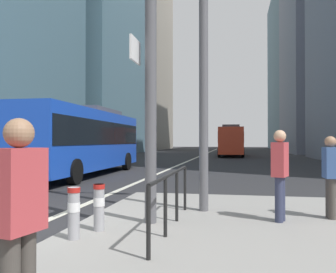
{
  "coord_description": "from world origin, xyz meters",
  "views": [
    {
      "loc": [
        3.9,
        -6.19,
        1.67
      ],
      "look_at": [
        -2.69,
        28.31,
        2.14
      ],
      "focal_mm": 37.83,
      "sensor_mm": 36.0,
      "label": 1
    }
  ],
  "objects_px": {
    "city_bus_red_receding": "(231,140)",
    "car_receding_near": "(234,145)",
    "traffic_signal_gantry": "(39,18)",
    "bollard_back": "(99,205)",
    "pedestrian_waiting": "(18,217)",
    "pedestrian_walking": "(280,170)",
    "pedestrian_far": "(331,173)",
    "bollard_right": "(74,210)",
    "city_bus_blue_oncoming": "(83,138)",
    "car_oncoming_mid": "(102,151)"
  },
  "relations": [
    {
      "from": "city_bus_blue_oncoming",
      "to": "pedestrian_waiting",
      "type": "distance_m",
      "value": 14.95
    },
    {
      "from": "car_receding_near",
      "to": "pedestrian_waiting",
      "type": "relative_size",
      "value": 2.41
    },
    {
      "from": "bollard_right",
      "to": "pedestrian_waiting",
      "type": "xyz_separation_m",
      "value": [
        0.85,
        -2.7,
        0.49
      ]
    },
    {
      "from": "traffic_signal_gantry",
      "to": "pedestrian_waiting",
      "type": "height_order",
      "value": "traffic_signal_gantry"
    },
    {
      "from": "pedestrian_far",
      "to": "city_bus_blue_oncoming",
      "type": "bearing_deg",
      "value": 136.4
    },
    {
      "from": "city_bus_red_receding",
      "to": "car_receding_near",
      "type": "relative_size",
      "value": 2.78
    },
    {
      "from": "car_oncoming_mid",
      "to": "bollard_right",
      "type": "bearing_deg",
      "value": -69.88
    },
    {
      "from": "city_bus_blue_oncoming",
      "to": "pedestrian_waiting",
      "type": "relative_size",
      "value": 6.48
    },
    {
      "from": "pedestrian_waiting",
      "to": "pedestrian_walking",
      "type": "xyz_separation_m",
      "value": [
        2.45,
        4.57,
        0.02
      ]
    },
    {
      "from": "traffic_signal_gantry",
      "to": "bollard_right",
      "type": "xyz_separation_m",
      "value": [
        1.38,
        -1.3,
        -3.54
      ]
    },
    {
      "from": "car_oncoming_mid",
      "to": "bollard_right",
      "type": "relative_size",
      "value": 5.05
    },
    {
      "from": "pedestrian_far",
      "to": "car_oncoming_mid",
      "type": "bearing_deg",
      "value": 123.93
    },
    {
      "from": "bollard_back",
      "to": "pedestrian_walking",
      "type": "bearing_deg",
      "value": 22.55
    },
    {
      "from": "bollard_back",
      "to": "pedestrian_far",
      "type": "height_order",
      "value": "pedestrian_far"
    },
    {
      "from": "city_bus_blue_oncoming",
      "to": "city_bus_red_receding",
      "type": "distance_m",
      "value": 25.32
    },
    {
      "from": "traffic_signal_gantry",
      "to": "bollard_back",
      "type": "bearing_deg",
      "value": -24.85
    },
    {
      "from": "city_bus_red_receding",
      "to": "car_receding_near",
      "type": "xyz_separation_m",
      "value": [
        0.32,
        21.67,
        -0.85
      ]
    },
    {
      "from": "bollard_back",
      "to": "pedestrian_walking",
      "type": "height_order",
      "value": "pedestrian_walking"
    },
    {
      "from": "car_oncoming_mid",
      "to": "car_receding_near",
      "type": "bearing_deg",
      "value": 76.17
    },
    {
      "from": "car_oncoming_mid",
      "to": "pedestrian_waiting",
      "type": "relative_size",
      "value": 2.39
    },
    {
      "from": "city_bus_blue_oncoming",
      "to": "car_receding_near",
      "type": "relative_size",
      "value": 2.69
    },
    {
      "from": "city_bus_red_receding",
      "to": "city_bus_blue_oncoming",
      "type": "bearing_deg",
      "value": -105.73
    },
    {
      "from": "car_receding_near",
      "to": "bollard_back",
      "type": "distance_m",
      "value": 56.6
    },
    {
      "from": "traffic_signal_gantry",
      "to": "car_oncoming_mid",
      "type": "bearing_deg",
      "value": 107.52
    },
    {
      "from": "city_bus_blue_oncoming",
      "to": "bollard_back",
      "type": "bearing_deg",
      "value": -64.28
    },
    {
      "from": "car_receding_near",
      "to": "pedestrian_waiting",
      "type": "distance_m",
      "value": 59.85
    },
    {
      "from": "city_bus_blue_oncoming",
      "to": "traffic_signal_gantry",
      "type": "distance_m",
      "value": 10.65
    },
    {
      "from": "car_receding_near",
      "to": "traffic_signal_gantry",
      "type": "xyz_separation_m",
      "value": [
        -3.69,
        -55.84,
        3.16
      ]
    },
    {
      "from": "city_bus_red_receding",
      "to": "pedestrian_walking",
      "type": "xyz_separation_m",
      "value": [
        1.32,
        -33.59,
        -0.72
      ]
    },
    {
      "from": "city_bus_red_receding",
      "to": "traffic_signal_gantry",
      "type": "xyz_separation_m",
      "value": [
        -3.37,
        -34.16,
        2.31
      ]
    },
    {
      "from": "city_bus_red_receding",
      "to": "bollard_back",
      "type": "distance_m",
      "value": 34.96
    },
    {
      "from": "pedestrian_walking",
      "to": "pedestrian_far",
      "type": "height_order",
      "value": "pedestrian_walking"
    },
    {
      "from": "city_bus_blue_oncoming",
      "to": "city_bus_red_receding",
      "type": "height_order",
      "value": "same"
    },
    {
      "from": "city_bus_blue_oncoming",
      "to": "bollard_back",
      "type": "distance_m",
      "value": 11.74
    },
    {
      "from": "car_receding_near",
      "to": "bollard_right",
      "type": "height_order",
      "value": "car_receding_near"
    },
    {
      "from": "bollard_back",
      "to": "pedestrian_far",
      "type": "distance_m",
      "value": 4.51
    },
    {
      "from": "car_receding_near",
      "to": "bollard_back",
      "type": "relative_size",
      "value": 5.17
    },
    {
      "from": "city_bus_blue_oncoming",
      "to": "traffic_signal_gantry",
      "type": "bearing_deg",
      "value": -70.34
    },
    {
      "from": "pedestrian_far",
      "to": "car_receding_near",
      "type": "bearing_deg",
      "value": 92.1
    },
    {
      "from": "city_bus_red_receding",
      "to": "pedestrian_walking",
      "type": "distance_m",
      "value": 33.63
    },
    {
      "from": "car_receding_near",
      "to": "pedestrian_walking",
      "type": "bearing_deg",
      "value": -88.97
    },
    {
      "from": "car_oncoming_mid",
      "to": "bollard_back",
      "type": "xyz_separation_m",
      "value": [
        7.22,
        -18.63,
        -0.4
      ]
    },
    {
      "from": "city_bus_blue_oncoming",
      "to": "pedestrian_far",
      "type": "xyz_separation_m",
      "value": [
        9.2,
        -8.76,
        -0.79
      ]
    },
    {
      "from": "traffic_signal_gantry",
      "to": "pedestrian_walking",
      "type": "distance_m",
      "value": 5.61
    },
    {
      "from": "pedestrian_far",
      "to": "bollard_back",
      "type": "bearing_deg",
      "value": -156.96
    },
    {
      "from": "bollard_back",
      "to": "pedestrian_walking",
      "type": "distance_m",
      "value": 3.42
    },
    {
      "from": "pedestrian_walking",
      "to": "bollard_right",
      "type": "bearing_deg",
      "value": -150.47
    },
    {
      "from": "pedestrian_walking",
      "to": "city_bus_blue_oncoming",
      "type": "bearing_deg",
      "value": 131.59
    },
    {
      "from": "pedestrian_walking",
      "to": "pedestrian_far",
      "type": "bearing_deg",
      "value": 24.55
    },
    {
      "from": "city_bus_red_receding",
      "to": "pedestrian_walking",
      "type": "height_order",
      "value": "city_bus_red_receding"
    }
  ]
}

